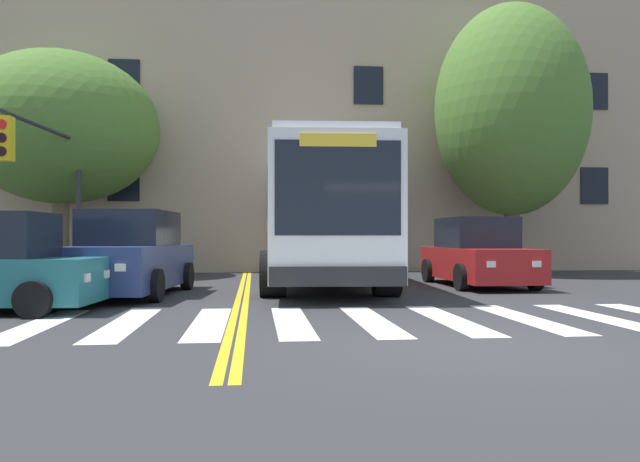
% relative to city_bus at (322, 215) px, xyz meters
% --- Properties ---
extents(ground_plane, '(120.00, 120.00, 0.00)m').
position_rel_city_bus_xyz_m(ground_plane, '(0.74, -9.57, -1.87)').
color(ground_plane, '#303033').
extents(crosswalk, '(10.35, 3.61, 0.01)m').
position_rel_city_bus_xyz_m(crosswalk, '(-0.01, -7.23, -1.87)').
color(crosswalk, white).
rests_on(crosswalk, ground).
extents(lane_line_yellow_inner, '(0.12, 36.00, 0.01)m').
position_rel_city_bus_xyz_m(lane_line_yellow_inner, '(-2.13, 6.77, -1.87)').
color(lane_line_yellow_inner, gold).
rests_on(lane_line_yellow_inner, ground).
extents(lane_line_yellow_outer, '(0.12, 36.00, 0.01)m').
position_rel_city_bus_xyz_m(lane_line_yellow_outer, '(-1.97, 6.77, -1.87)').
color(lane_line_yellow_outer, gold).
rests_on(lane_line_yellow_outer, ground).
extents(city_bus, '(3.36, 11.32, 3.43)m').
position_rel_city_bus_xyz_m(city_bus, '(0.00, 0.00, 0.00)').
color(city_bus, white).
rests_on(city_bus, ground).
extents(car_navy_near_lane, '(2.52, 4.92, 1.86)m').
position_rel_city_bus_xyz_m(car_navy_near_lane, '(-4.54, -2.59, -1.03)').
color(car_navy_near_lane, navy).
rests_on(car_navy_near_lane, ground).
extents(car_red_far_lane, '(2.04, 4.67, 1.79)m').
position_rel_city_bus_xyz_m(car_red_far_lane, '(4.02, -0.84, -1.06)').
color(car_red_far_lane, '#AD1E1E').
rests_on(car_red_far_lane, ground).
extents(car_tan_behind_bus, '(2.52, 4.68, 1.71)m').
position_rel_city_bus_xyz_m(car_tan_behind_bus, '(-0.77, 10.31, -1.09)').
color(car_tan_behind_bus, tan).
rests_on(car_tan_behind_bus, ground).
extents(traffic_light_far_corner, '(0.69, 4.58, 4.58)m').
position_rel_city_bus_xyz_m(traffic_light_far_corner, '(-7.12, 0.12, 1.21)').
color(traffic_light_far_corner, '#28282D').
rests_on(traffic_light_far_corner, ground).
extents(street_tree_curbside_large, '(7.53, 7.56, 9.20)m').
position_rel_city_bus_xyz_m(street_tree_curbside_large, '(6.92, 3.71, 3.72)').
color(street_tree_curbside_large, brown).
rests_on(street_tree_curbside_large, ground).
extents(street_tree_curbside_small, '(6.52, 6.64, 7.26)m').
position_rel_city_bus_xyz_m(street_tree_curbside_small, '(-8.05, 4.23, 2.93)').
color(street_tree_curbside_small, brown).
rests_on(street_tree_curbside_small, ground).
extents(building_facade, '(32.97, 7.24, 12.99)m').
position_rel_city_bus_xyz_m(building_facade, '(-2.01, 9.50, 4.63)').
color(building_facade, tan).
rests_on(building_facade, ground).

